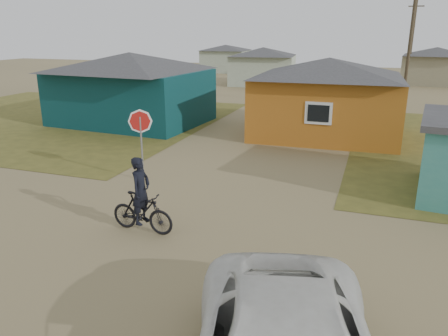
% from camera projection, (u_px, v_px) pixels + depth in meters
% --- Properties ---
extents(ground, '(120.00, 120.00, 0.00)m').
position_uv_depth(ground, '(152.00, 249.00, 10.84)').
color(ground, olive).
extents(grass_nw, '(20.00, 18.00, 0.00)m').
position_uv_depth(grass_nw, '(51.00, 118.00, 26.94)').
color(grass_nw, brown).
rests_on(grass_nw, ground).
extents(house_teal, '(8.93, 7.08, 4.00)m').
position_uv_depth(house_teal, '(131.00, 87.00, 25.04)').
color(house_teal, '#093236').
rests_on(house_teal, ground).
extents(house_yellow, '(7.72, 6.76, 3.90)m').
position_uv_depth(house_yellow, '(327.00, 96.00, 22.03)').
color(house_yellow, '#AC621A').
rests_on(house_yellow, ground).
extents(house_pale_west, '(7.04, 6.15, 3.60)m').
position_uv_depth(house_pale_west, '(263.00, 66.00, 42.75)').
color(house_pale_west, '#A0AD94').
rests_on(house_pale_west, ground).
extents(house_beige_east, '(6.95, 6.05, 3.60)m').
position_uv_depth(house_beige_east, '(435.00, 65.00, 43.10)').
color(house_beige_east, gray).
rests_on(house_beige_east, ground).
extents(house_pale_north, '(6.28, 5.81, 3.40)m').
position_uv_depth(house_pale_north, '(226.00, 58.00, 56.10)').
color(house_pale_north, '#A0AD94').
rests_on(house_pale_north, ground).
extents(utility_pole_near, '(1.40, 0.20, 8.00)m').
position_uv_depth(utility_pole_near, '(409.00, 48.00, 27.33)').
color(utility_pole_near, '#433828').
rests_on(utility_pole_near, ground).
extents(utility_pole_far, '(1.40, 0.20, 8.00)m').
position_uv_depth(utility_pole_far, '(412.00, 42.00, 41.40)').
color(utility_pole_far, '#433828').
rests_on(utility_pole_far, ground).
extents(stop_sign, '(0.85, 0.07, 2.59)m').
position_uv_depth(stop_sign, '(141.00, 129.00, 15.22)').
color(stop_sign, gray).
rests_on(stop_sign, ground).
extents(cyclist, '(1.86, 0.69, 2.08)m').
position_uv_depth(cyclist, '(142.00, 205.00, 11.56)').
color(cyclist, black).
rests_on(cyclist, ground).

